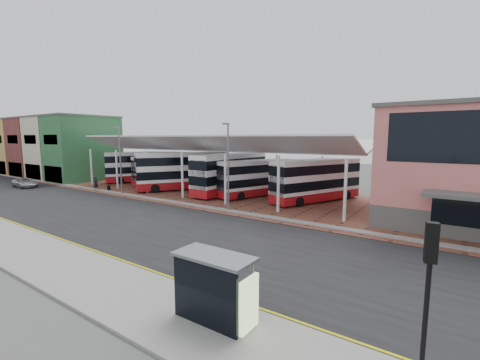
{
  "coord_description": "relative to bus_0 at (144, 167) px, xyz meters",
  "views": [
    {
      "loc": [
        19.35,
        -17.05,
        6.78
      ],
      "look_at": [
        1.12,
        9.48,
        2.52
      ],
      "focal_mm": 24.0,
      "sensor_mm": 36.0,
      "label": 1
    }
  ],
  "objects": [
    {
      "name": "ground",
      "position": [
        20.51,
        -14.94,
        -2.34
      ],
      "size": [
        140.0,
        140.0,
        0.0
      ],
      "primitive_type": "plane",
      "color": "#454743"
    },
    {
      "name": "road",
      "position": [
        20.51,
        -15.94,
        -2.33
      ],
      "size": [
        120.0,
        14.0,
        0.02
      ],
      "primitive_type": "cube",
      "color": "black",
      "rests_on": "ground"
    },
    {
      "name": "forecourt",
      "position": [
        22.51,
        -1.94,
        -2.31
      ],
      "size": [
        72.0,
        16.0,
        0.06
      ],
      "primitive_type": "cube",
      "color": "brown",
      "rests_on": "ground"
    },
    {
      "name": "sidewalk",
      "position": [
        20.51,
        -23.94,
        -2.27
      ],
      "size": [
        120.0,
        4.0,
        0.14
      ],
      "primitive_type": "cube",
      "color": "slate",
      "rests_on": "ground"
    },
    {
      "name": "north_kerb",
      "position": [
        20.51,
        -8.74,
        -2.27
      ],
      "size": [
        120.0,
        0.8,
        0.14
      ],
      "primitive_type": "cube",
      "color": "slate",
      "rests_on": "ground"
    },
    {
      "name": "yellow_line_near",
      "position": [
        20.51,
        -21.94,
        -2.31
      ],
      "size": [
        120.0,
        0.12,
        0.01
      ],
      "primitive_type": "cube",
      "color": "#BFB604",
      "rests_on": "road"
    },
    {
      "name": "yellow_line_far",
      "position": [
        20.51,
        -21.64,
        -2.31
      ],
      "size": [
        120.0,
        0.12,
        0.01
      ],
      "primitive_type": "cube",
      "color": "#BFB604",
      "rests_on": "road"
    },
    {
      "name": "canopy",
      "position": [
        14.51,
        -1.0,
        3.46
      ],
      "size": [
        37.0,
        11.63,
        7.07
      ],
      "color": "silver",
      "rests_on": "ground"
    },
    {
      "name": "shop_green",
      "position": [
        -9.49,
        -3.97,
        2.78
      ],
      "size": [
        6.4,
        10.2,
        10.22
      ],
      "color": "#306A3D",
      "rests_on": "ground"
    },
    {
      "name": "shop_cream",
      "position": [
        -15.99,
        -3.97,
        2.78
      ],
      "size": [
        6.4,
        10.2,
        10.22
      ],
      "color": "beige",
      "rests_on": "ground"
    },
    {
      "name": "shop_brick",
      "position": [
        -22.49,
        -3.97,
        2.78
      ],
      "size": [
        6.4,
        10.2,
        10.22
      ],
      "color": "brown",
      "rests_on": "ground"
    },
    {
      "name": "shop_ochre",
      "position": [
        -28.99,
        -3.97,
        2.78
      ],
      "size": [
        6.4,
        10.2,
        10.22
      ],
      "color": "tan",
      "rests_on": "ground"
    },
    {
      "name": "lamp_west",
      "position": [
        6.51,
        -8.67,
        2.02
      ],
      "size": [
        0.16,
        0.9,
        8.07
      ],
      "color": "slate",
      "rests_on": "ground"
    },
    {
      "name": "lamp_east",
      "position": [
        22.51,
        -8.67,
        2.02
      ],
      "size": [
        0.16,
        0.9,
        8.07
      ],
      "color": "slate",
      "rests_on": "ground"
    },
    {
      "name": "bus_0",
      "position": [
        0.0,
        0.0,
        0.0
      ],
      "size": [
        8.11,
        10.76,
        4.58
      ],
      "rotation": [
        0.0,
        0.0,
        -0.56
      ],
      "color": "white",
      "rests_on": "forecourt"
    },
    {
      "name": "bus_1",
      "position": [
        5.71,
        -0.26,
        -0.24
      ],
      "size": [
        6.1,
        10.04,
        4.1
      ],
      "rotation": [
        0.0,
        0.0,
        -0.41
      ],
      "color": "white",
      "rests_on": "forecourt"
    },
    {
      "name": "bus_2",
      "position": [
        10.24,
        -2.07,
        0.13
      ],
      "size": [
        8.66,
        11.34,
        4.85
      ],
      "rotation": [
        0.0,
        0.0,
        -0.57
      ],
      "color": "white",
      "rests_on": "forecourt"
    },
    {
      "name": "bus_3",
      "position": [
        16.93,
        -0.67,
        0.11
      ],
      "size": [
        3.2,
        11.73,
        4.8
      ],
      "rotation": [
        0.0,
        0.0,
        -0.03
      ],
      "color": "white",
      "rests_on": "forecourt"
    },
    {
      "name": "bus_4",
      "position": [
        20.64,
        -0.45,
        -0.21
      ],
      "size": [
        5.55,
        10.26,
        4.15
      ],
      "rotation": [
        0.0,
        0.0,
        -0.34
      ],
      "color": "white",
      "rests_on": "forecourt"
    },
    {
      "name": "bus_5",
      "position": [
        27.47,
        0.29,
        -0.06
      ],
      "size": [
        6.57,
        10.93,
        4.46
      ],
      "rotation": [
        0.0,
        0.0,
        -0.41
      ],
      "color": "white",
      "rests_on": "forecourt"
    },
    {
      "name": "silver_car",
      "position": [
        -9.21,
        -12.8,
        -1.68
      ],
      "size": [
        4.7,
        2.44,
        1.27
      ],
      "primitive_type": "imported",
      "rotation": [
        0.0,
        0.0,
        1.5
      ],
      "color": "#A5A7AD",
      "rests_on": "road"
    },
    {
      "name": "pedestrian",
      "position": [
        1.58,
        -8.94,
        -1.42
      ],
      "size": [
        0.41,
        0.63,
        1.71
      ],
      "primitive_type": "imported",
      "rotation": [
        0.0,
        0.0,
        1.58
      ],
      "color": "black",
      "rests_on": "forecourt"
    },
    {
      "name": "suitcase",
      "position": [
        2.78,
        -7.95,
        -1.98
      ],
      "size": [
        0.35,
        0.25,
        0.59
      ],
      "primitive_type": "cube",
      "color": "black",
      "rests_on": "forecourt"
    },
    {
      "name": "bus_shelter",
      "position": [
        33.09,
        -23.65,
        -0.67
      ],
      "size": [
        3.09,
        1.43,
        2.46
      ],
      "rotation": [
        0.0,
        0.0,
        0.01
      ],
      "color": "black",
      "rests_on": "sidewalk"
    },
    {
      "name": "traffic_signal_west",
      "position": [
        39.42,
        -22.63,
        0.8
      ],
      "size": [
        0.35,
        0.3,
        4.49
      ],
      "rotation": [
        0.0,
        0.0,
        0.25
      ],
      "color": "black",
      "rests_on": "sidewalk"
    }
  ]
}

